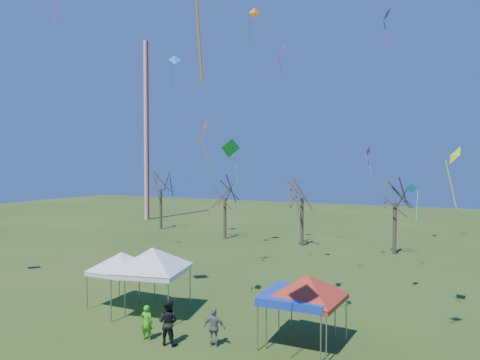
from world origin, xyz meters
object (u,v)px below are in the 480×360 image
object	(u,v)px
person_green	(147,322)
tree_3	(395,184)
radio_mast	(146,131)
person_dark	(168,322)
person_grey	(214,327)
tent_white_mid	(152,252)
tree_0	(161,175)
tree_2	(302,180)
tree_1	(225,183)
tent_blue	(298,297)
tent_red	(307,279)
tent_white_west	(121,256)

from	to	relation	value
person_green	tree_3	bearing A→B (deg)	-118.56
radio_mast	person_dark	distance (m)	44.85
radio_mast	tree_3	bearing A→B (deg)	-16.31
person_dark	person_grey	size ratio (longest dim) A/B	1.20
person_dark	tent_white_mid	bearing A→B (deg)	-50.72
tree_0	person_dark	distance (m)	34.19
tree_0	person_grey	bearing A→B (deg)	-50.53
person_dark	tree_2	bearing A→B (deg)	-93.50
tree_1	tent_blue	distance (m)	26.89
person_dark	person_green	xyz separation A→B (m)	(-1.13, 0.01, -0.19)
person_green	tent_blue	bearing A→B (deg)	-168.70
person_dark	tree_1	bearing A→B (deg)	-75.01
tree_2	tent_red	distance (m)	22.98
tree_0	person_grey	distance (m)	34.82
person_dark	person_grey	world-z (taller)	person_dark
person_grey	tent_white_west	bearing A→B (deg)	-27.17
tent_white_mid	person_dark	distance (m)	4.55
person_dark	tent_blue	bearing A→B (deg)	-161.46
tent_white_mid	tent_blue	bearing A→B (deg)	-2.37
tent_red	person_green	xyz separation A→B (m)	(-6.53, -2.54, -2.04)
tree_1	tree_2	bearing A→B (deg)	-1.85
tent_white_mid	tent_blue	xyz separation A→B (m)	(7.87, -0.33, -1.18)
tent_white_mid	person_green	bearing A→B (deg)	-57.71
tree_0	tent_white_mid	bearing A→B (deg)	-55.05
tent_red	person_green	distance (m)	7.30
tent_blue	tree_1	bearing A→B (deg)	124.01
radio_mast	person_grey	world-z (taller)	radio_mast
tent_red	person_grey	size ratio (longest dim) A/B	2.45
tree_1	tree_3	distance (m)	16.81
radio_mast	tent_red	distance (m)	46.14
tent_white_west	tent_white_mid	bearing A→B (deg)	-10.21
tree_1	person_dark	size ratio (longest dim) A/B	3.91
tree_3	person_grey	distance (m)	24.30
tree_2	tent_white_mid	size ratio (longest dim) A/B	1.84
radio_mast	tent_white_mid	world-z (taller)	radio_mast
radio_mast	tent_red	bearing A→B (deg)	-43.89
tent_blue	person_green	size ratio (longest dim) A/B	1.87
tree_2	person_dark	size ratio (longest dim) A/B	4.25
tree_0	tree_3	size ratio (longest dim) A/B	1.07
tree_1	tent_white_mid	xyz separation A→B (m)	(7.03, -21.75, -2.56)
tree_3	tent_blue	xyz separation A→B (m)	(-1.90, -21.47, -4.03)
radio_mast	person_green	xyz separation A→B (m)	(25.98, -33.81, -11.73)
tree_1	tree_3	size ratio (longest dim) A/B	0.95
tent_white_mid	person_grey	distance (m)	5.70
tent_red	tent_white_west	bearing A→B (deg)	176.74
tent_white_west	person_grey	xyz separation A→B (m)	(7.13, -2.47, -1.93)
tree_1	tree_2	size ratio (longest dim) A/B	0.92
radio_mast	tent_blue	bearing A→B (deg)	-44.36
tree_2	tree_1	bearing A→B (deg)	178.15
tree_1	tree_3	world-z (taller)	tree_3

